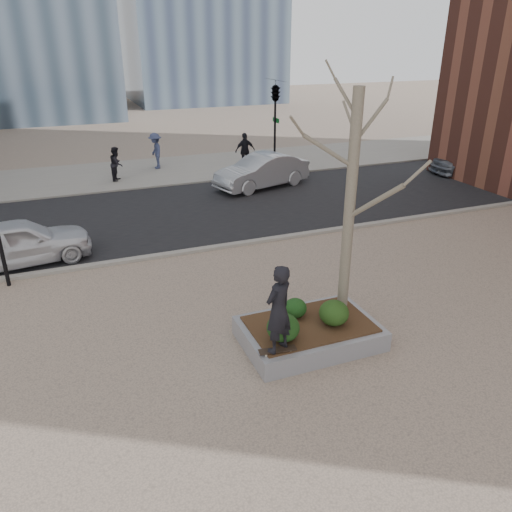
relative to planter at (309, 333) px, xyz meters
name	(u,v)px	position (x,y,z in m)	size (l,w,h in m)	color
ground	(268,351)	(-1.00, 0.00, -0.23)	(120.00, 120.00, 0.00)	tan
street	(169,214)	(-1.00, 10.00, -0.21)	(60.00, 8.00, 0.02)	black
far_sidewalk	(139,173)	(-1.00, 17.00, -0.21)	(60.00, 6.00, 0.02)	gray
planter	(309,333)	(0.00, 0.00, 0.00)	(3.00, 2.00, 0.45)	gray
planter_mulch	(310,324)	(0.00, 0.00, 0.25)	(2.70, 1.70, 0.04)	#382314
sycamore_tree	(353,171)	(1.00, 0.30, 3.56)	(2.80, 2.80, 6.60)	gray
shrub_left	(283,328)	(-0.83, -0.38, 0.56)	(0.70, 0.70, 0.59)	#113713
shrub_middle	(295,308)	(-0.17, 0.39, 0.49)	(0.52, 0.52, 0.45)	black
shrub_right	(334,313)	(0.48, -0.22, 0.55)	(0.66, 0.66, 0.57)	#1C3E13
skateboard	(278,351)	(-1.10, -0.71, 0.26)	(0.78, 0.20, 0.07)	black
skateboarder	(278,309)	(-1.10, -0.71, 1.24)	(0.68, 0.45, 1.87)	black
police_car	(19,242)	(-6.17, 7.02, 0.50)	(1.66, 4.12, 1.40)	silver
car_silver	(262,171)	(3.81, 12.17, 0.54)	(1.57, 4.50, 1.48)	#AEB0B6
car_third	(479,159)	(15.02, 10.64, 0.51)	(1.99, 4.90, 1.42)	slate
pedestrian_a	(117,164)	(-2.18, 15.82, 0.60)	(0.78, 0.61, 1.61)	black
pedestrian_b	(156,151)	(0.03, 17.51, 0.72)	(1.19, 0.68, 1.84)	#394267
pedestrian_c	(245,151)	(4.38, 15.88, 0.71)	(1.07, 0.45, 1.83)	black
traffic_light_far	(275,127)	(5.50, 14.60, 2.02)	(0.60, 2.48, 4.50)	black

